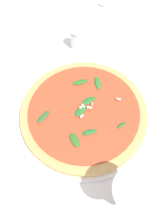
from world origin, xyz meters
TOP-DOWN VIEW (x-y plane):
  - ground_plane at (0.00, 0.00)m, footprint 6.00×6.00m
  - pizza_arugula_main at (-0.02, -0.02)m, footprint 0.35×0.35m
  - wine_glass at (-0.19, -0.20)m, footprint 0.09×0.09m
  - napkin at (0.36, 0.11)m, footprint 0.15×0.12m
  - fork at (0.36, 0.11)m, footprint 0.20×0.06m
  - shaker_pepper at (0.20, 0.10)m, footprint 0.03×0.03m

SIDE VIEW (x-z plane):
  - ground_plane at x=0.00m, z-range 0.00..0.00m
  - napkin at x=0.36m, z-range 0.00..0.01m
  - fork at x=0.36m, z-range 0.01..0.01m
  - pizza_arugula_main at x=-0.02m, z-range -0.01..0.04m
  - shaker_pepper at x=0.20m, z-range 0.00..0.07m
  - wine_glass at x=-0.19m, z-range 0.03..0.18m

